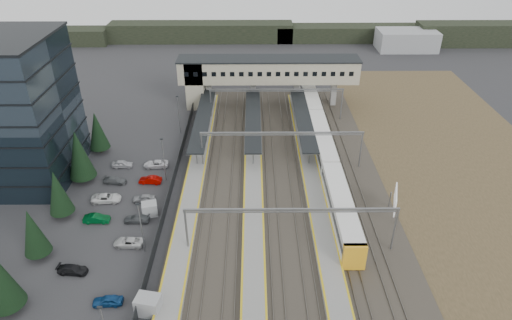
{
  "coord_description": "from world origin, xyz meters",
  "views": [
    {
      "loc": [
        6.99,
        -55.98,
        42.81
      ],
      "look_at": [
        7.47,
        9.92,
        4.0
      ],
      "focal_mm": 32.0,
      "sensor_mm": 36.0,
      "label": 1
    }
  ],
  "objects_px": {
    "relay_cabin_far": "(150,209)",
    "train": "(322,143)",
    "billboard": "(395,200)",
    "relay_cabin_near": "(148,305)",
    "footbridge": "(256,72)"
  },
  "relations": [
    {
      "from": "relay_cabin_near",
      "to": "relay_cabin_far",
      "type": "distance_m",
      "value": 19.25
    },
    {
      "from": "relay_cabin_far",
      "to": "footbridge",
      "type": "bearing_deg",
      "value": 68.34
    },
    {
      "from": "billboard",
      "to": "relay_cabin_near",
      "type": "bearing_deg",
      "value": -151.53
    },
    {
      "from": "relay_cabin_far",
      "to": "footbridge",
      "type": "height_order",
      "value": "footbridge"
    },
    {
      "from": "relay_cabin_near",
      "to": "billboard",
      "type": "height_order",
      "value": "billboard"
    },
    {
      "from": "relay_cabin_far",
      "to": "train",
      "type": "xyz_separation_m",
      "value": [
        28.86,
        19.05,
        1.13
      ]
    },
    {
      "from": "footbridge",
      "to": "billboard",
      "type": "relative_size",
      "value": 7.67
    },
    {
      "from": "relay_cabin_far",
      "to": "footbridge",
      "type": "distance_m",
      "value": 45.4
    },
    {
      "from": "relay_cabin_near",
      "to": "train",
      "type": "distance_m",
      "value": 45.64
    },
    {
      "from": "relay_cabin_near",
      "to": "billboard",
      "type": "bearing_deg",
      "value": 28.47
    },
    {
      "from": "relay_cabin_far",
      "to": "relay_cabin_near",
      "type": "bearing_deg",
      "value": -79.38
    },
    {
      "from": "relay_cabin_near",
      "to": "footbridge",
      "type": "distance_m",
      "value": 62.37
    },
    {
      "from": "relay_cabin_near",
      "to": "footbridge",
      "type": "bearing_deg",
      "value": 77.88
    },
    {
      "from": "footbridge",
      "to": "train",
      "type": "xyz_separation_m",
      "value": [
        12.3,
        -22.65,
        -5.76
      ]
    },
    {
      "from": "relay_cabin_far",
      "to": "train",
      "type": "distance_m",
      "value": 34.6
    }
  ]
}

